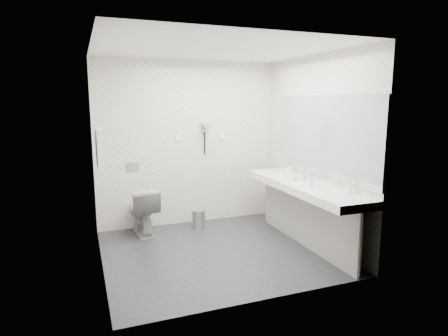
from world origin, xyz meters
name	(u,v)px	position (x,y,z in m)	size (l,w,h in m)	color
floor	(217,251)	(0.00, 0.00, 0.00)	(2.80, 2.80, 0.00)	#29292E
ceiling	(217,49)	(0.00, 0.00, 2.50)	(2.80, 2.80, 0.00)	white
wall_back	(188,144)	(0.00, 1.30, 1.25)	(2.80, 2.80, 0.00)	silver
wall_front	(265,173)	(0.00, -1.30, 1.25)	(2.80, 2.80, 0.00)	silver
wall_left	(97,161)	(-1.40, 0.00, 1.25)	(2.60, 2.60, 0.00)	silver
wall_right	(314,150)	(1.40, 0.00, 1.25)	(2.60, 2.60, 0.00)	silver
vanity_counter	(304,187)	(1.12, -0.20, 0.80)	(0.55, 2.20, 0.10)	white
vanity_panel	(304,218)	(1.15, -0.20, 0.38)	(0.03, 2.15, 0.75)	#9A9891
vanity_post_near	(360,245)	(1.18, -1.24, 0.38)	(0.06, 0.06, 0.75)	silver
vanity_post_far	(269,199)	(1.18, 0.84, 0.38)	(0.06, 0.06, 0.75)	silver
mirror	(323,136)	(1.39, -0.20, 1.45)	(0.02, 2.20, 1.05)	#B2BCC6
basin_near	(335,195)	(1.12, -0.85, 0.83)	(0.40, 0.31, 0.05)	white
basin_far	(279,175)	(1.12, 0.45, 0.83)	(0.40, 0.31, 0.05)	white
faucet_near	(349,186)	(1.32, -0.85, 0.92)	(0.04, 0.04, 0.15)	silver
faucet_far	(291,168)	(1.32, 0.45, 0.92)	(0.04, 0.04, 0.15)	silver
soap_bottle_a	(304,176)	(1.23, -0.05, 0.91)	(0.05, 0.05, 0.11)	silver
soap_bottle_b	(295,177)	(1.10, -0.01, 0.90)	(0.08, 0.08, 0.10)	silver
soap_bottle_c	(312,181)	(1.14, -0.34, 0.91)	(0.04, 0.04, 0.11)	silver
glass_left	(304,175)	(1.26, 0.00, 0.90)	(0.06, 0.06, 0.11)	silver
toilet	(142,210)	(-0.78, 1.02, 0.34)	(0.38, 0.68, 0.69)	white
flush_plate	(133,166)	(-0.85, 1.29, 0.95)	(0.18, 0.02, 0.12)	#B2B5BA
pedal_bin	(199,220)	(0.04, 0.94, 0.14)	(0.20, 0.20, 0.27)	#B2B5BA
bin_lid	(198,210)	(0.04, 0.94, 0.28)	(0.20, 0.20, 0.01)	#B2B5BA
towel_rail	(97,130)	(-1.35, 0.55, 1.55)	(0.02, 0.02, 0.62)	silver
towel_near	(100,149)	(-1.34, 0.41, 1.33)	(0.07, 0.24, 0.48)	white
towel_far	(99,147)	(-1.34, 0.69, 1.33)	(0.07, 0.24, 0.48)	white
dryer_cradle	(204,127)	(0.25, 1.27, 1.50)	(0.10, 0.04, 0.14)	#98989E
dryer_barrel	(206,126)	(0.25, 1.20, 1.53)	(0.08, 0.08, 0.14)	#98989E
dryer_cord	(205,143)	(0.25, 1.26, 1.25)	(0.02, 0.02, 0.35)	black
switch_plate_a	(179,138)	(-0.15, 1.29, 1.35)	(0.09, 0.02, 0.09)	white
switch_plate_b	(222,136)	(0.55, 1.29, 1.35)	(0.09, 0.02, 0.09)	white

